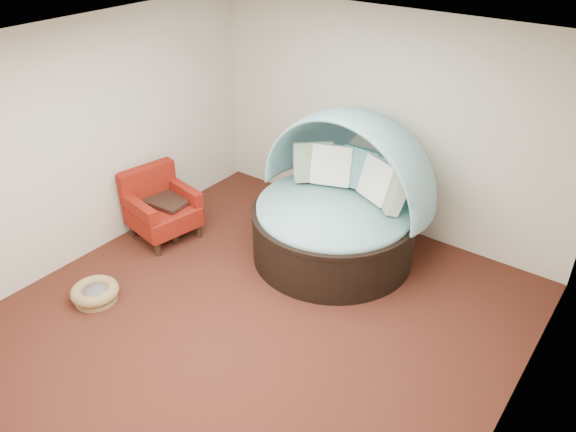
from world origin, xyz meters
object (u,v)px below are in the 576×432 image
Objects in this scene: pet_basket at (95,293)px; side_table at (172,209)px; red_armchair at (160,207)px; canopy_daybed at (341,192)px.

side_table is (-0.35, 1.52, 0.24)m from pet_basket.
pet_basket is 1.58m from side_table.
side_table is at bearing 102.88° from pet_basket.
side_table is (0.06, 0.14, -0.09)m from red_armchair.
canopy_daybed reaches higher than red_armchair.
canopy_daybed is 3.80× the size of side_table.
canopy_daybed reaches higher than pet_basket.
pet_basket is at bearing -63.00° from red_armchair.
canopy_daybed is 2.24m from side_table.
side_table reaches higher than pet_basket.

